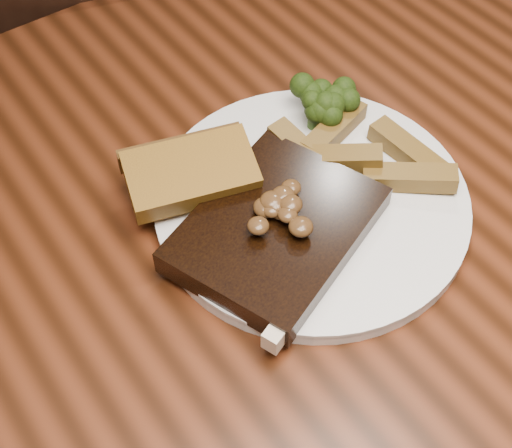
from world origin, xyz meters
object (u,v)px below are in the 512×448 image
(chair_far, at_px, (115,99))
(potato_wedges, at_px, (362,166))
(garlic_bread, at_px, (193,188))
(plate, at_px, (311,203))
(steak, at_px, (277,229))
(dining_table, at_px, (249,313))

(chair_far, distance_m, potato_wedges, 0.63)
(chair_far, relative_size, garlic_bread, 7.17)
(plate, bearing_deg, steak, -162.04)
(steak, distance_m, potato_wedges, 0.12)
(plate, xyz_separation_m, steak, (-0.06, -0.02, 0.02))
(dining_table, height_order, plate, plate)
(dining_table, height_order, steak, steak)
(garlic_bread, bearing_deg, plate, -20.15)
(dining_table, xyz_separation_m, steak, (0.03, -0.00, 0.12))
(dining_table, relative_size, chair_far, 1.86)
(chair_far, bearing_deg, garlic_bread, 91.80)
(chair_far, relative_size, potato_wedges, 7.42)
(chair_far, height_order, potato_wedges, chair_far)
(chair_far, distance_m, garlic_bread, 0.58)
(garlic_bread, distance_m, potato_wedges, 0.17)
(dining_table, xyz_separation_m, garlic_bread, (-0.00, 0.09, 0.12))
(steak, height_order, potato_wedges, steak)
(garlic_bread, bearing_deg, potato_wedges, -8.48)
(plate, bearing_deg, chair_far, 86.65)
(dining_table, distance_m, garlic_bread, 0.15)
(potato_wedges, bearing_deg, dining_table, -174.47)
(plate, distance_m, potato_wedges, 0.06)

